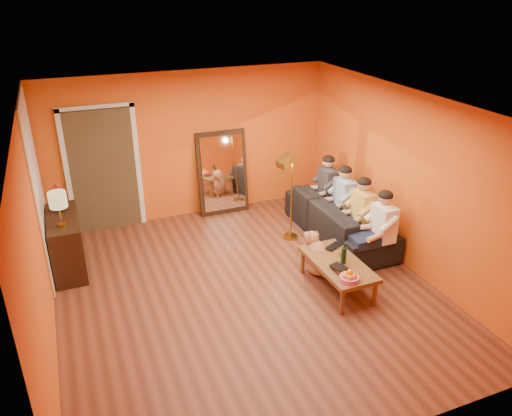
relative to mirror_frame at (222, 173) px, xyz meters
name	(u,v)px	position (x,y,z in m)	size (l,w,h in m)	color
room_shell	(236,196)	(-0.55, -2.26, 0.54)	(5.00, 5.50, 2.60)	brown
white_accent	(37,186)	(-3.04, -0.88, 0.54)	(0.02, 1.90, 2.58)	white
doorway_recess	(103,169)	(-2.05, 0.20, 0.29)	(1.06, 0.30, 2.10)	#3F2D19
door_jamb_left	(67,176)	(-2.62, 0.08, 0.29)	(0.08, 0.06, 2.20)	white
door_jamb_right	(138,167)	(-1.48, 0.08, 0.29)	(0.08, 0.06, 2.20)	white
door_header	(95,107)	(-2.05, 0.08, 1.36)	(1.22, 0.06, 0.08)	white
mirror_frame	(222,173)	(0.00, 0.00, 0.00)	(0.92, 0.06, 1.52)	black
mirror_glass	(223,173)	(0.00, -0.04, 0.00)	(0.78, 0.02, 1.36)	white
sideboard	(66,243)	(-2.79, -1.08, -0.34)	(0.44, 1.18, 0.85)	black
table_lamp	(59,209)	(-2.79, -1.38, 0.34)	(0.24, 0.24, 0.51)	beige
sofa	(339,219)	(1.45, -1.72, -0.42)	(0.90, 2.31, 0.67)	black
coffee_table	(337,275)	(0.65, -3.03, -0.55)	(0.62, 1.22, 0.42)	brown
floor_lamp	(292,199)	(0.70, -1.45, -0.04)	(0.30, 0.24, 1.44)	#AD8E32
dog	(317,253)	(0.60, -2.54, -0.44)	(0.35, 0.54, 0.64)	#A66E4B
person_far_left	(383,229)	(1.58, -2.72, -0.15)	(0.70, 0.44, 1.22)	white
person_mid_left	(362,214)	(1.58, -2.17, -0.15)	(0.70, 0.44, 1.22)	gold
person_mid_right	(344,201)	(1.58, -1.62, -0.15)	(0.70, 0.44, 1.22)	#8FAEDD
person_far_right	(328,189)	(1.58, -1.07, -0.15)	(0.70, 0.44, 1.22)	#333338
fruit_bowl	(350,275)	(0.55, -3.48, -0.26)	(0.26, 0.26, 0.16)	#DB4D9E
wine_bottle	(344,253)	(0.70, -3.08, -0.18)	(0.07, 0.07, 0.31)	black
tumbler	(341,253)	(0.77, -2.91, -0.29)	(0.10, 0.10, 0.09)	#B27F3F
laptop	(337,247)	(0.83, -2.68, -0.33)	(0.31, 0.20, 0.02)	black
book_lower	(334,271)	(0.47, -3.23, -0.33)	(0.19, 0.26, 0.02)	black
book_mid	(334,269)	(0.48, -3.22, -0.31)	(0.16, 0.22, 0.02)	#B32D14
book_upper	(335,269)	(0.47, -3.24, -0.29)	(0.16, 0.22, 0.02)	black
vase	(60,204)	(-2.79, -0.83, 0.19)	(0.19, 0.19, 0.20)	black
flowers	(57,189)	(-2.79, -0.83, 0.43)	(0.17, 0.17, 0.45)	#B32D14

